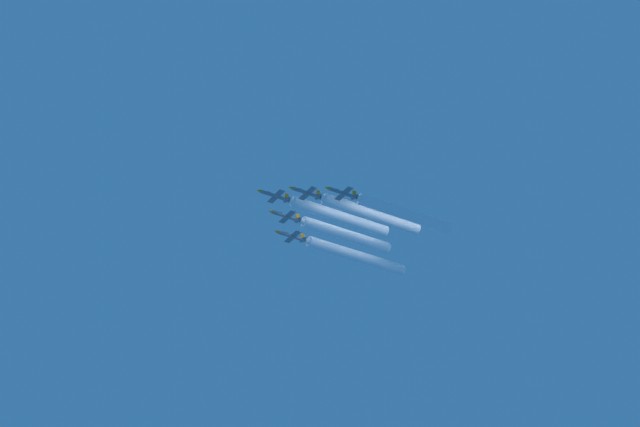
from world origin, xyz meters
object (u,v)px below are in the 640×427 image
at_px(jet_outer_left, 342,193).
at_px(jet_right_wingman, 285,216).
at_px(jet_lead, 274,195).
at_px(jet_outer_right, 291,236).
at_px(jet_left_wingman, 305,192).

bearing_deg(jet_outer_left, jet_right_wingman, 18.62).
distance_m(jet_lead, jet_outer_right, 21.89).
bearing_deg(jet_left_wingman, jet_lead, 42.41).
distance_m(jet_right_wingman, jet_outer_right, 10.99).
distance_m(jet_lead, jet_right_wingman, 10.99).
relative_size(jet_left_wingman, jet_right_wingman, 1.00).
bearing_deg(jet_left_wingman, jet_outer_left, -132.48).
bearing_deg(jet_right_wingman, jet_left_wingman, 176.18).
xyz_separation_m(jet_left_wingman, jet_outer_right, (23.54, -7.90, -1.65)).
height_order(jet_lead, jet_left_wingman, jet_lead).
xyz_separation_m(jet_outer_left, jet_outer_right, (31.59, 0.89, 0.03)).
xyz_separation_m(jet_lead, jet_outer_right, (15.56, -15.19, -2.50)).
xyz_separation_m(jet_left_wingman, jet_right_wingman, (15.06, -1.01, -0.51)).
distance_m(jet_left_wingman, jet_outer_left, 12.04).
height_order(jet_left_wingman, jet_right_wingman, jet_left_wingman).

